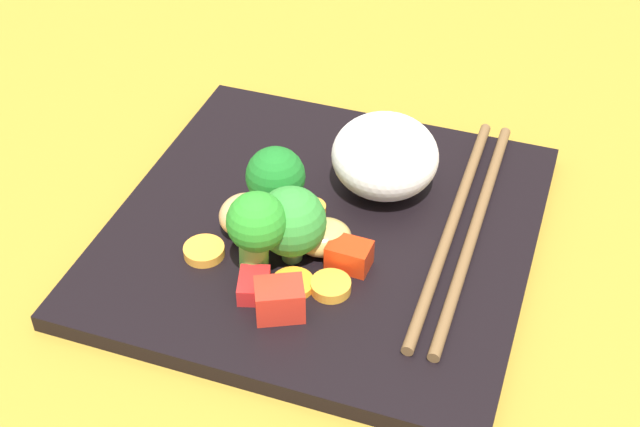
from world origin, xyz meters
The scene contains 17 objects.
ground_plane centered at (0.00, 0.00, -1.00)cm, with size 110.00×110.00×2.00cm, color #A37E27.
square_plate centered at (0.00, 0.00, 0.63)cm, with size 28.14×28.14×1.26cm, color black.
rice_mound centered at (5.24, -2.85, 4.01)cm, with size 7.52×7.73×5.50cm, color white.
broccoli_floret_0 centered at (-3.62, 1.03, 4.10)cm, with size 4.58×4.58×5.30cm.
broccoli_floret_1 centered at (-0.11, 3.39, 4.52)cm, with size 4.04×4.04×5.41cm.
broccoli_floret_2 centered at (-5.49, 2.63, 4.87)cm, with size 3.86×3.86×6.01cm.
carrot_slice_0 centered at (-5.95, -2.37, 1.61)cm, with size 2.56×2.56×0.72cm, color orange.
carrot_slice_1 centered at (-5.35, 6.51, 1.59)cm, with size 2.71×2.71×0.66cm, color #F69B32.
carrot_slice_2 centered at (1.01, 1.25, 1.51)cm, with size 2.12×2.12×0.50cm, color orange.
carrot_slice_3 centered at (-6.38, -0.19, 1.50)cm, with size 2.73×2.73×0.49cm, color orange.
carrot_slice_4 centered at (-2.11, 2.19, 1.56)cm, with size 2.18×2.18×0.62cm, color orange.
pepper_chunk_0 centered at (-3.42, -2.81, 2.15)cm, with size 2.76×1.96×1.80cm, color red.
pepper_chunk_1 centered at (-7.61, 2.13, 1.87)cm, with size 2.60×1.89×1.23cm, color red.
pepper_chunk_2 centered at (-8.76, 0.47, 2.39)cm, with size 2.96×2.24×2.27cm, color red.
chicken_piece_0 centered at (-2.25, 4.87, 2.62)cm, with size 3.53×3.16×2.74cm, color tan.
chicken_piece_1 centered at (-2.46, -0.77, 2.33)cm, with size 3.69×3.22×2.15cm, color tan.
chopstick_pair centered at (2.27, -9.20, 1.64)cm, with size 24.13×2.78×0.77cm.
Camera 1 is at (-43.79, -13.86, 40.82)cm, focal length 49.77 mm.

